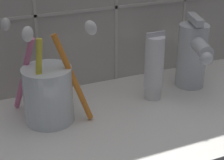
# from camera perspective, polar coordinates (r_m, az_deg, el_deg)

# --- Properties ---
(sink_counter) EXTENTS (0.59, 0.29, 0.02)m
(sink_counter) POSITION_cam_1_polar(r_m,az_deg,el_deg) (0.62, 4.77, -5.88)
(sink_counter) COLOR silver
(sink_counter) RESTS_ON ground
(toothbrush_cup) EXTENTS (0.13, 0.12, 0.16)m
(toothbrush_cup) POSITION_cam_1_polar(r_m,az_deg,el_deg) (0.58, -9.73, -1.85)
(toothbrush_cup) COLOR silver
(toothbrush_cup) RESTS_ON sink_counter
(toothpaste_tube) EXTENTS (0.03, 0.03, 0.12)m
(toothpaste_tube) POSITION_cam_1_polar(r_m,az_deg,el_deg) (0.64, 6.42, 2.03)
(toothpaste_tube) COLOR white
(toothpaste_tube) RESTS_ON sink_counter
(sink_faucet) EXTENTS (0.06, 0.11, 0.13)m
(sink_faucet) POSITION_cam_1_polar(r_m,az_deg,el_deg) (0.70, 12.24, 3.90)
(sink_faucet) COLOR silver
(sink_faucet) RESTS_ON sink_counter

